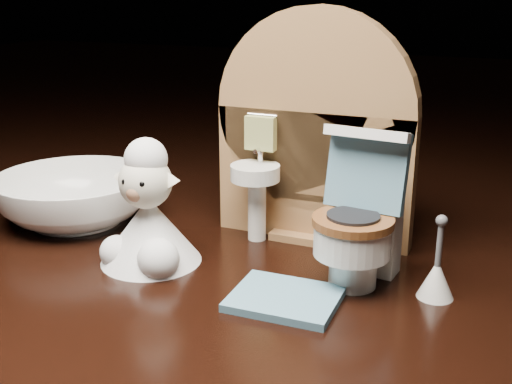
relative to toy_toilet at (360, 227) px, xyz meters
The scene contains 6 objects.
backdrop_panel 0.08m from the toy_toilet, 131.50° to the left, with size 0.13×0.05×0.15m.
toy_toilet is the anchor object (origin of this frame).
bath_mat 0.06m from the toy_toilet, 123.99° to the right, with size 0.06×0.05×0.00m, color teal.
toilet_brush 0.05m from the toy_toilet, ahead, with size 0.02×0.02×0.05m.
plush_lamb 0.13m from the toy_toilet, 168.25° to the right, with size 0.06×0.06×0.08m.
ceramic_bowl 0.21m from the toy_toilet, behind, with size 0.11×0.11×0.03m, color white.
Camera 1 is at (0.12, -0.32, 0.16)m, focal length 45.00 mm.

